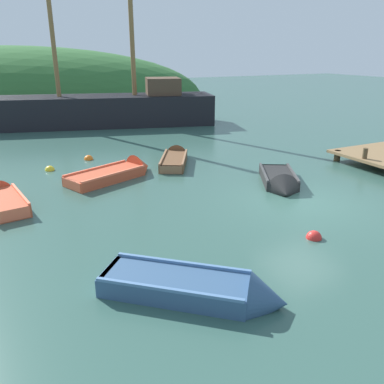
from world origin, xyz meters
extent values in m
plane|color=#33564C|center=(0.00, 0.00, 0.00)|extent=(120.00, 120.00, 0.00)
cylinder|color=#4F3D27|center=(5.00, 3.48, -0.06)|extent=(0.28, 0.28, 1.08)
cylinder|color=#4F3D27|center=(4.90, 1.91, 0.71)|extent=(0.20, 0.20, 0.45)
ellipsoid|color=#2D602D|center=(-7.01, 31.26, 0.00)|extent=(38.02, 18.31, 10.51)
cube|color=black|center=(-2.29, 17.36, 0.59)|extent=(15.13, 7.14, 2.77)
cube|color=#997A51|center=(-2.29, 17.36, 1.92)|extent=(14.49, 6.73, 0.10)
cylinder|color=olive|center=(-4.86, 18.08, 6.59)|extent=(0.28, 0.28, 9.24)
cylinder|color=olive|center=(-0.16, 16.75, 6.13)|extent=(0.30, 0.30, 8.31)
cube|color=#4C3828|center=(1.70, 16.23, 2.52)|extent=(2.73, 2.79, 1.10)
cube|color=black|center=(0.62, 2.23, 0.11)|extent=(2.23, 2.70, 0.47)
cone|color=black|center=(-0.13, 0.90, 0.11)|extent=(1.29, 1.10, 1.13)
cube|color=#3B3B3B|center=(1.19, 3.24, 0.18)|extent=(0.99, 0.63, 0.33)
cube|color=#3B3B3B|center=(0.41, 1.86, 0.29)|extent=(1.04, 0.69, 0.05)
cube|color=#3B3B3B|center=(0.83, 2.60, 0.29)|extent=(1.04, 0.69, 0.05)
cube|color=#3B3B3B|center=(0.14, 2.50, 0.38)|extent=(1.24, 2.11, 0.07)
cube|color=#3B3B3B|center=(1.11, 1.95, 0.38)|extent=(1.24, 2.11, 0.07)
cube|color=#C64C2D|center=(-8.96, 3.86, 0.14)|extent=(1.40, 2.51, 0.51)
cube|color=#FF6E48|center=(-8.79, 2.74, 0.21)|extent=(0.96, 0.26, 0.36)
cube|color=#FF6E48|center=(-9.02, 4.28, 0.33)|extent=(0.99, 0.32, 0.05)
cube|color=#FF6E48|center=(-8.90, 3.45, 0.33)|extent=(0.99, 0.32, 0.05)
cube|color=#FF6E48|center=(-8.47, 3.94, 0.42)|extent=(0.42, 2.32, 0.07)
cube|color=#C64C2D|center=(-5.33, 5.34, 0.12)|extent=(3.27, 2.30, 0.49)
cone|color=#C64C2D|center=(-3.59, 6.04, 0.12)|extent=(1.13, 1.39, 1.20)
cube|color=#FF6E48|center=(-6.68, 4.79, 0.20)|extent=(0.54, 1.10, 0.34)
cube|color=#FF6E48|center=(-4.84, 5.53, 0.31)|extent=(0.60, 1.15, 0.05)
cube|color=#FF6E48|center=(-5.81, 5.14, 0.31)|extent=(0.60, 1.15, 0.05)
cube|color=#FF6E48|center=(-5.10, 4.79, 0.40)|extent=(2.77, 1.18, 0.07)
cube|color=#FF6E48|center=(-5.55, 5.89, 0.40)|extent=(2.77, 1.18, 0.07)
cube|color=#335175|center=(-6.01, -2.82, 0.14)|extent=(3.05, 2.87, 0.52)
cone|color=#335175|center=(-4.58, -4.08, 0.14)|extent=(1.27, 1.30, 1.08)
cube|color=#4F75A1|center=(-7.12, -1.85, 0.22)|extent=(0.76, 0.85, 0.36)
cube|color=#4F75A1|center=(-5.61, -3.17, 0.34)|extent=(0.82, 0.90, 0.05)
cube|color=#4F75A1|center=(-6.41, -2.47, 0.34)|extent=(0.82, 0.90, 0.05)
cube|color=#4F75A1|center=(-6.36, -3.22, 0.43)|extent=(2.31, 2.04, 0.07)
cube|color=#4F75A1|center=(-5.66, -2.42, 0.43)|extent=(2.31, 2.04, 0.07)
cube|color=brown|center=(-2.04, 6.14, 0.12)|extent=(2.22, 2.86, 0.47)
cone|color=brown|center=(-1.21, 7.61, 0.12)|extent=(1.18, 1.07, 0.97)
cube|color=#8E6242|center=(-2.68, 5.00, 0.19)|extent=(0.86, 0.56, 0.33)
cube|color=#8E6242|center=(-1.81, 6.55, 0.29)|extent=(0.91, 0.62, 0.05)
cube|color=#8E6242|center=(-2.28, 5.72, 0.29)|extent=(0.91, 0.62, 0.05)
cube|color=#8E6242|center=(-1.63, 5.90, 0.38)|extent=(1.38, 2.35, 0.07)
cube|color=#8E6242|center=(-2.45, 6.37, 0.38)|extent=(1.38, 2.35, 0.07)
sphere|color=orange|center=(-5.21, 8.82, 0.00)|extent=(0.41, 0.41, 0.41)
sphere|color=red|center=(-1.60, -2.15, 0.00)|extent=(0.42, 0.42, 0.42)
sphere|color=yellow|center=(-7.08, 7.78, 0.00)|extent=(0.39, 0.39, 0.39)
camera|label=1|loc=(-8.85, -9.26, 4.78)|focal=36.83mm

